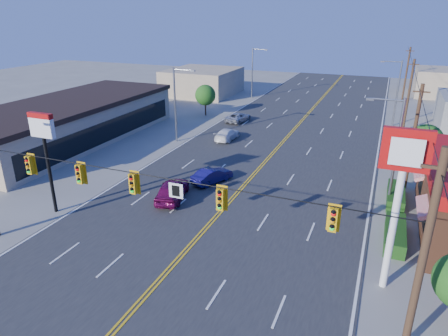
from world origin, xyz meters
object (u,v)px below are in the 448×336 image
at_px(car_blue, 212,176).
at_px(pizza_hut_sign, 45,142).
at_px(car_magenta, 172,190).
at_px(car_white, 227,135).
at_px(signal_span, 153,197).
at_px(car_silver, 238,118).
at_px(kfc_pylon, 401,179).

bearing_deg(car_blue, pizza_hut_sign, 69.96).
height_order(car_magenta, car_white, car_magenta).
distance_m(pizza_hut_sign, car_white, 21.60).
height_order(signal_span, pizza_hut_sign, signal_span).
bearing_deg(car_silver, pizza_hut_sign, 92.04).
relative_size(pizza_hut_sign, car_blue, 1.83).
xyz_separation_m(car_blue, car_silver, (-4.87, 19.36, -0.02)).
height_order(kfc_pylon, car_magenta, kfc_pylon).
xyz_separation_m(signal_span, car_magenta, (-4.08, 8.87, -4.12)).
relative_size(car_magenta, car_silver, 1.04).
distance_m(kfc_pylon, car_silver, 34.25).
bearing_deg(signal_span, kfc_pylon, 19.78).
relative_size(pizza_hut_sign, car_silver, 1.59).
xyz_separation_m(kfc_pylon, car_magenta, (-15.20, 4.87, -5.28)).
height_order(car_magenta, car_silver, car_magenta).
bearing_deg(kfc_pylon, car_white, 129.63).
bearing_deg(signal_span, car_magenta, 114.72).
bearing_deg(signal_span, car_silver, 102.99).
relative_size(car_magenta, car_blue, 1.20).
bearing_deg(car_blue, signal_span, 124.26).
xyz_separation_m(signal_span, pizza_hut_sign, (-10.88, 4.00, 0.30)).
bearing_deg(kfc_pylon, car_silver, 123.29).
bearing_deg(pizza_hut_sign, kfc_pylon, 0.00).
distance_m(signal_span, car_magenta, 10.60).
relative_size(signal_span, kfc_pylon, 2.86).
distance_m(signal_span, pizza_hut_sign, 11.60).
relative_size(signal_span, pizza_hut_sign, 3.55).
relative_size(signal_span, car_magenta, 5.42).
relative_size(signal_span, car_silver, 5.66).
bearing_deg(car_silver, car_magenta, 107.14).
height_order(signal_span, kfc_pylon, signal_span).
bearing_deg(car_blue, car_magenta, 92.46).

